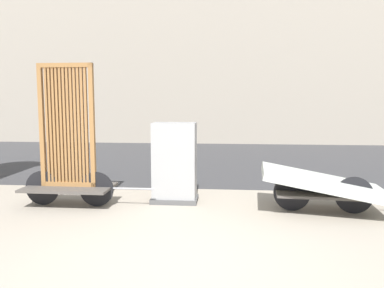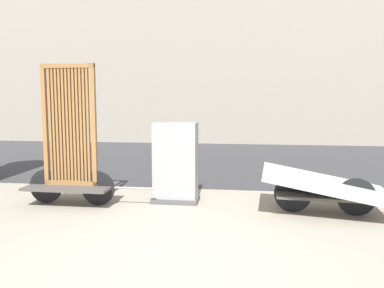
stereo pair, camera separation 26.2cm
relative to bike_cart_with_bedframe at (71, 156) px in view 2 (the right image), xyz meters
name	(u,v)px [view 2 (the right image)]	position (x,y,z in m)	size (l,w,h in m)	color
ground_plane	(165,264)	(2.01, -2.09, -0.81)	(60.00, 60.00, 0.00)	gray
road_strip	(216,158)	(2.01, 5.42, -0.81)	(56.00, 8.13, 0.01)	#38383A
building_facade	(227,5)	(2.01, 11.49, 5.17)	(48.00, 4.00, 11.95)	#9E9384
bike_cart_with_bedframe	(71,156)	(0.00, 0.00, 0.00)	(2.14, 0.78, 2.29)	#4C4742
bike_cart_with_mattress	(325,186)	(4.02, 0.00, -0.39)	(2.36, 1.23, 0.68)	#4C4742
utility_cabinet	(176,165)	(1.67, 0.40, -0.18)	(0.77, 0.51, 1.34)	#4C4C4C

